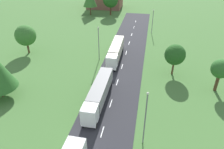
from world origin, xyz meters
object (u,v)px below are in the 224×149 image
lamppost_fourth (153,20)px  truck_third (116,51)px  tree_birch (111,0)px  tree_elm (175,55)px  tree_ash (221,69)px  lamppost_third (99,42)px  tree_pine (25,35)px  truck_second (99,93)px  lamppost_second (145,117)px

lamppost_fourth → truck_third: bearing=-112.3°
tree_birch → tree_elm: 50.33m
tree_birch → tree_ash: 58.72m
truck_third → tree_ash: bearing=-25.2°
lamppost_third → tree_birch: (-4.86, 40.92, 1.42)m
tree_birch → lamppost_third: bearing=-83.2°
tree_ash → tree_birch: bearing=121.7°
tree_birch → tree_pine: size_ratio=1.22×
truck_second → lamppost_fourth: size_ratio=1.85×
truck_third → lamppost_second: bearing=-72.1°
lamppost_third → truck_second: bearing=-76.7°
lamppost_fourth → tree_pine: (-32.22, -21.76, 0.64)m
lamppost_fourth → tree_elm: 26.72m
lamppost_fourth → lamppost_second: bearing=-89.9°
tree_birch → tree_ash: tree_birch is taller
truck_third → lamppost_fourth: 22.64m
lamppost_third → tree_pine: size_ratio=1.12×
truck_second → lamppost_second: (8.58, -8.16, 2.95)m
truck_second → tree_pine: tree_pine is taller
truck_third → tree_pine: (-23.68, -0.90, 2.80)m
truck_second → lamppost_fourth: lamppost_fourth is taller
lamppost_second → tree_ash: size_ratio=1.34×
tree_birch → tree_pine: tree_birch is taller
lamppost_second → truck_second: bearing=136.4°
truck_third → tree_elm: 15.08m
truck_second → lamppost_second: 12.20m
tree_birch → tree_elm: tree_birch is taller
lamppost_fourth → tree_birch: tree_birch is taller
lamppost_third → lamppost_fourth: bearing=60.5°
lamppost_fourth → tree_birch: size_ratio=0.83×
lamppost_second → lamppost_third: bearing=116.6°
lamppost_second → lamppost_third: size_ratio=1.06×
truck_second → tree_pine: (-23.68, 17.52, 2.87)m
tree_ash → tree_pine: bearing=168.3°
truck_second → lamppost_second: size_ratio=1.56×
truck_third → tree_ash: 24.47m
tree_birch → truck_second: bearing=-81.3°
truck_second → tree_elm: bearing=43.4°
truck_third → lamppost_second: size_ratio=1.53×
lamppost_fourth → tree_pine: bearing=-146.0°
truck_third → tree_ash: tree_ash is taller
tree_elm → truck_second: bearing=-136.6°
lamppost_third → tree_elm: size_ratio=1.22×
truck_third → tree_elm: (13.87, -5.32, 2.63)m
tree_ash → lamppost_third: bearing=160.9°
lamppost_third → tree_ash: lamppost_third is taller
tree_birch → tree_elm: size_ratio=1.32×
lamppost_second → tree_pine: size_ratio=1.19×
lamppost_second → tree_elm: size_ratio=1.29×
truck_second → lamppost_second: bearing=-43.6°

